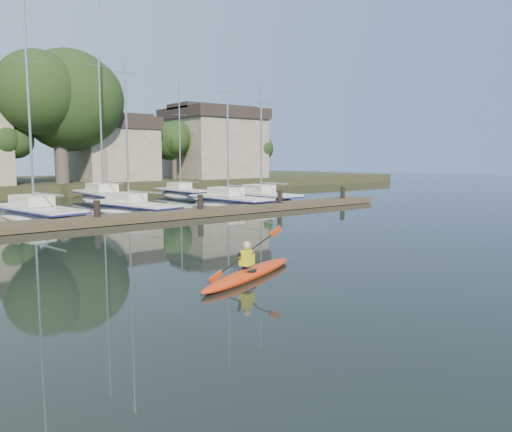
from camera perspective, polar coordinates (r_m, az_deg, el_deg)
ground at (r=16.03m, az=11.70°, el=-5.32°), size 160.00×160.00×0.00m
kayak at (r=13.82m, az=-0.78°, el=-6.37°), size 4.46×2.27×1.46m
dock at (r=27.03m, az=-11.74°, el=0.00°), size 34.00×2.00×1.80m
sailboat_1 at (r=29.52m, az=-23.76°, el=-0.65°), size 3.73×9.09×14.45m
sailboat_2 at (r=31.07m, az=-14.04°, el=0.10°), size 3.63×8.79×14.18m
sailboat_3 at (r=34.30m, az=-2.95°, el=0.87°), size 2.84×8.39×13.28m
sailboat_4 at (r=37.03m, az=0.80°, el=1.30°), size 2.94×7.62×12.65m
sailboat_6 at (r=39.65m, az=-16.86°, el=1.38°), size 2.52×10.89×17.24m
sailboat_7 at (r=43.64m, az=-8.45°, el=2.09°), size 2.14×7.49×12.00m
shore at (r=52.10m, az=-23.48°, el=6.10°), size 90.00×25.25×12.75m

